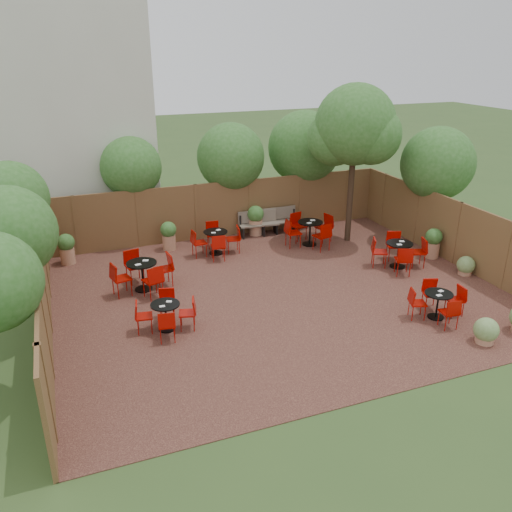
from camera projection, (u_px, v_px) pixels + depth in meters
name	position (u px, v px, depth m)	size (l,w,h in m)	color
ground	(279.00, 293.00, 14.56)	(80.00, 80.00, 0.00)	#354F23
courtyard_paving	(279.00, 293.00, 14.56)	(12.00, 10.00, 0.02)	#391C17
fence_back	(224.00, 209.00, 18.51)	(12.00, 0.08, 2.00)	brown
fence_left	(44.00, 295.00, 12.19)	(0.08, 10.00, 2.00)	brown
fence_right	(457.00, 233.00, 16.18)	(0.08, 10.00, 2.00)	brown
neighbour_building	(75.00, 118.00, 18.47)	(5.00, 4.00, 8.00)	beige
overhang_foliage	(236.00, 171.00, 16.58)	(15.45, 10.60, 2.76)	#2C5D1E
courtyard_tree	(355.00, 130.00, 16.98)	(2.79, 2.69, 5.32)	black
park_bench_left	(258.00, 223.00, 18.77)	(1.46, 0.59, 0.88)	brown
park_bench_right	(278.00, 220.00, 19.03)	(1.49, 0.51, 0.91)	brown
bistro_tables	(275.00, 260.00, 15.52)	(9.36, 7.69, 0.96)	black
planters	(234.00, 234.00, 17.42)	(11.57, 4.65, 1.08)	#A87254
low_shrubs	(498.00, 308.00, 13.05)	(2.84, 3.80, 0.73)	#A87254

